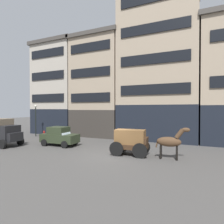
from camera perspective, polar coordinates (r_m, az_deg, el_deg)
name	(u,v)px	position (r m, az deg, el deg)	size (l,w,h in m)	color
ground_plane	(112,155)	(14.48, -0.13, -13.41)	(120.00, 120.00, 0.00)	#4C4947
building_far_left	(61,89)	(29.14, -15.63, 7.09)	(7.20, 6.27, 13.33)	black
building_center_left	(101,87)	(25.42, -3.61, 7.93)	(7.06, 6.27, 13.25)	#38332D
building_center_right	(158,66)	(23.32, 14.23, 13.87)	(9.25, 6.27, 17.54)	black
cargo_wagon	(131,140)	(14.41, 5.88, -8.82)	(2.99, 1.68, 1.98)	#3D2819
draft_horse	(170,142)	(13.79, 17.77, -8.79)	(2.35, 0.70, 2.30)	#513823
delivery_truck_near	(0,131)	(21.08, -31.70, -5.08)	(4.37, 2.16, 2.62)	black
sedan_dark	(59,136)	(18.76, -16.13, -7.29)	(3.72, 1.90, 1.83)	#2D3823
streetlamp_curbside	(36,116)	(25.85, -22.78, -1.14)	(0.32, 0.32, 4.12)	black
fire_hydrant_curbside	(44,134)	(24.75, -20.48, -6.44)	(0.24, 0.24, 0.83)	maroon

